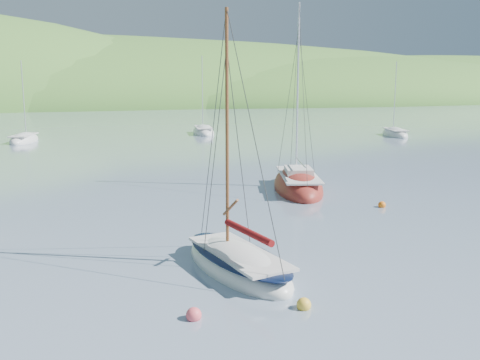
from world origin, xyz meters
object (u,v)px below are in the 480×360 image
object	(u,v)px
daysailer_white	(237,264)
distant_sloop_d	(395,134)
distant_sloop_b	(203,132)
distant_sloop_a	(24,140)
sloop_red	(298,186)

from	to	relation	value
daysailer_white	distant_sloop_d	size ratio (longest dim) A/B	0.97
distant_sloop_b	distant_sloop_a	bearing A→B (deg)	-162.21
sloop_red	distant_sloop_d	size ratio (longest dim) A/B	1.23
distant_sloop_a	distant_sloop_d	world-z (taller)	distant_sloop_d
distant_sloop_b	distant_sloop_d	size ratio (longest dim) A/B	1.09
sloop_red	distant_sloop_a	size ratio (longest dim) A/B	1.25
sloop_red	distant_sloop_d	bearing A→B (deg)	64.08
distant_sloop_a	distant_sloop_d	size ratio (longest dim) A/B	0.98
daysailer_white	distant_sloop_d	world-z (taller)	distant_sloop_d
daysailer_white	distant_sloop_d	xyz separation A→B (m)	(35.95, 39.21, -0.05)
sloop_red	distant_sloop_b	size ratio (longest dim) A/B	1.13
distant_sloop_b	distant_sloop_d	distance (m)	24.58
distant_sloop_a	distant_sloop_b	bearing A→B (deg)	22.04
distant_sloop_d	sloop_red	bearing A→B (deg)	-115.19
daysailer_white	distant_sloop_b	world-z (taller)	distant_sloop_b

